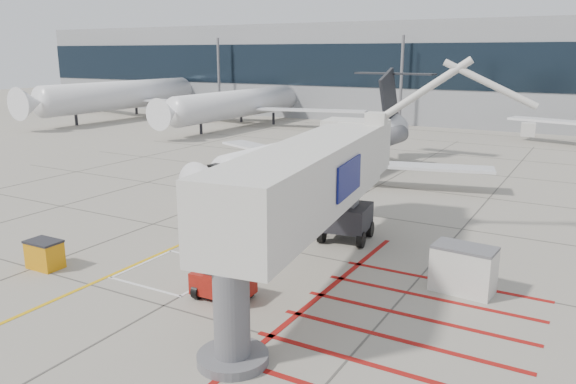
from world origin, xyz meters
The scene contains 12 objects.
ground_plane centered at (0.00, 0.00, 0.00)m, with size 260.00×260.00×0.00m, color gray.
regional_jet centered at (-4.21, 15.65, 4.10)m, with size 24.81×31.29×8.20m, color white, non-canonical shape.
jet_bridge centered at (3.86, 0.76, 4.04)m, with size 9.57×20.20×8.08m, color silver, non-canonical shape.
pushback_tug centered at (1.62, -2.19, 0.70)m, with size 2.39×1.49×1.39m, color maroon, non-canonical shape.
spill_bin centered at (-7.54, -3.64, 0.68)m, with size 1.56×1.04×1.35m, color orange, non-canonical shape.
baggage_cart centered at (0.61, 6.75, 0.51)m, with size 1.62×1.02×1.02m, color slate, non-canonical shape.
ground_power_unit centered at (9.97, 3.33, 0.99)m, with size 2.50×1.46×1.98m, color silver, non-canonical shape.
cone_nose centered at (-1.03, 2.95, 0.25)m, with size 0.36×0.36×0.50m, color #DC550B.
cone_side centered at (-1.09, 6.00, 0.25)m, with size 0.36×0.36×0.51m, color orange.
terminal_glass_band centered at (10.00, 55.95, 8.00)m, with size 180.00×0.10×6.00m, color black.
bg_aircraft_a centered at (-49.25, 46.00, 6.29)m, with size 37.77×41.96×12.59m, color silver, non-canonical shape.
bg_aircraft_b centered at (-28.90, 46.00, 5.46)m, with size 32.74×36.38×10.91m, color silver, non-canonical shape.
Camera 1 is at (14.47, -19.39, 9.78)m, focal length 35.00 mm.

